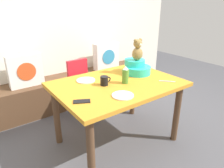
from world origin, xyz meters
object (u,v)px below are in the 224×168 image
(infant_seat_teal, at_px, (137,67))
(dinner_plate_near, at_px, (86,80))
(pillow_floral_right, at_px, (106,56))
(coffee_mug, at_px, (104,81))
(highchair, at_px, (82,81))
(ketchup_bottle, at_px, (125,75))
(dining_table, at_px, (117,91))
(cell_phone, at_px, (82,101))
(teddy_bear, at_px, (138,50))
(pillow_floral_left, at_px, (25,70))
(dinner_plate_far, at_px, (123,95))

(infant_seat_teal, height_order, dinner_plate_near, infant_seat_teal)
(pillow_floral_right, height_order, coffee_mug, pillow_floral_right)
(highchair, bearing_deg, ketchup_bottle, -85.24)
(dining_table, relative_size, cell_phone, 9.09)
(infant_seat_teal, bearing_deg, cell_phone, -162.00)
(dining_table, xyz_separation_m, teddy_bear, (0.37, 0.11, 0.38))
(pillow_floral_left, bearing_deg, teddy_bear, -47.22)
(infant_seat_teal, distance_m, teddy_bear, 0.21)
(dinner_plate_far, bearing_deg, pillow_floral_right, 60.66)
(dinner_plate_far, bearing_deg, ketchup_bottle, 46.80)
(highchair, bearing_deg, dinner_plate_far, -97.93)
(ketchup_bottle, xyz_separation_m, cell_phone, (-0.58, -0.12, -0.08))
(dinner_plate_far, bearing_deg, coffee_mug, 87.87)
(infant_seat_teal, xyz_separation_m, dinner_plate_far, (-0.53, -0.40, -0.07))
(highchair, relative_size, dinner_plate_near, 3.95)
(highchair, xyz_separation_m, cell_phone, (-0.51, -0.96, 0.22))
(pillow_floral_right, distance_m, highchair, 0.82)
(pillow_floral_left, distance_m, dinner_plate_far, 1.57)
(cell_phone, bearing_deg, teddy_bear, -44.75)
(infant_seat_teal, distance_m, ketchup_bottle, 0.35)
(dining_table, bearing_deg, highchair, 91.00)
(ketchup_bottle, bearing_deg, dinner_plate_far, -133.20)
(highchair, distance_m, coffee_mug, 0.82)
(dinner_plate_far, relative_size, cell_phone, 1.39)
(dining_table, xyz_separation_m, cell_phone, (-0.52, -0.18, 0.10))
(highchair, height_order, ketchup_bottle, ketchup_bottle)
(ketchup_bottle, height_order, dinner_plate_far, ketchup_bottle)
(coffee_mug, height_order, dinner_plate_near, coffee_mug)
(cell_phone, bearing_deg, infant_seat_teal, -44.72)
(dining_table, xyz_separation_m, coffee_mug, (-0.15, 0.02, 0.15))
(pillow_floral_right, relative_size, coffee_mug, 3.67)
(pillow_floral_left, height_order, pillow_floral_right, same)
(highchair, relative_size, dinner_plate_far, 3.95)
(coffee_mug, bearing_deg, cell_phone, -151.38)
(pillow_floral_right, height_order, teddy_bear, teddy_bear)
(pillow_floral_left, distance_m, coffee_mug, 1.28)
(highchair, distance_m, cell_phone, 1.11)
(pillow_floral_right, distance_m, dinner_plate_far, 1.71)
(highchair, height_order, dinner_plate_far, highchair)
(pillow_floral_left, relative_size, infant_seat_teal, 1.33)
(pillow_floral_left, xyz_separation_m, infant_seat_teal, (1.01, -1.09, 0.13))
(pillow_floral_right, relative_size, highchair, 0.56)
(infant_seat_teal, distance_m, coffee_mug, 0.53)
(pillow_floral_left, distance_m, dinner_plate_near, 1.04)
(pillow_floral_right, bearing_deg, highchair, -148.86)
(teddy_bear, bearing_deg, pillow_floral_right, 74.24)
(cell_phone, bearing_deg, pillow_floral_left, 32.29)
(teddy_bear, relative_size, ketchup_bottle, 1.35)
(dining_table, relative_size, dinner_plate_near, 6.55)
(teddy_bear, relative_size, dinner_plate_near, 1.25)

